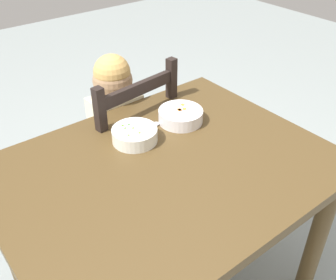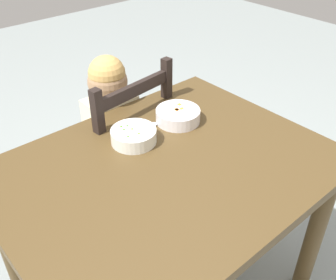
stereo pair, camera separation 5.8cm
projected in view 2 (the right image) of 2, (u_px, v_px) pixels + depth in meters
The scene contains 6 objects.
dining_table at pixel (167, 190), 1.39m from camera, with size 1.12×0.87×0.73m.
dining_chair at pixel (118, 156), 1.85m from camera, with size 0.47×0.47×0.91m.
child_figure at pixel (115, 125), 1.74m from camera, with size 0.32×0.31×0.94m.
bowl_of_peas at pixel (133, 136), 1.42m from camera, with size 0.17×0.17×0.05m.
bowl_of_carrots at pixel (178, 115), 1.54m from camera, with size 0.18×0.18×0.05m.
spoon at pixel (157, 123), 1.54m from camera, with size 0.14×0.03×0.01m.
Camera 2 is at (-0.68, -0.79, 1.55)m, focal length 41.68 mm.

